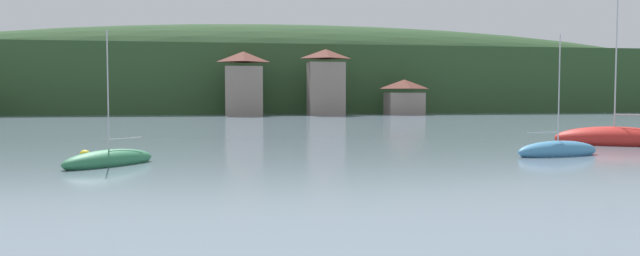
# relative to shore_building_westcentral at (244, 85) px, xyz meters

# --- Properties ---
(wooded_hillside) EXTENTS (352.00, 69.30, 33.07)m
(wooded_hillside) POSITION_rel_shore_building_westcentral_xyz_m (8.60, 46.02, 0.04)
(wooded_hillside) COLOR #2D4C28
(wooded_hillside) RESTS_ON ground_plane
(shore_building_westcentral) EXTENTS (6.20, 5.13, 10.39)m
(shore_building_westcentral) POSITION_rel_shore_building_westcentral_xyz_m (0.00, 0.00, 0.00)
(shore_building_westcentral) COLOR gray
(shore_building_westcentral) RESTS_ON ground_plane
(shore_building_central) EXTENTS (6.13, 4.61, 10.91)m
(shore_building_central) POSITION_rel_shore_building_westcentral_xyz_m (13.51, -0.25, 0.26)
(shore_building_central) COLOR gray
(shore_building_central) RESTS_ON ground_plane
(shore_building_eastcentral) EXTENTS (6.35, 4.71, 5.98)m
(shore_building_eastcentral) POSITION_rel_shore_building_westcentral_xyz_m (27.02, -0.20, -2.12)
(shore_building_eastcentral) COLOR gray
(shore_building_eastcentral) RESTS_ON ground_plane
(sailboat_mid_2) EXTENTS (5.36, 2.35, 6.93)m
(sailboat_mid_2) POSITION_rel_shore_building_westcentral_xyz_m (14.29, -68.75, -4.78)
(sailboat_mid_2) COLOR teal
(sailboat_mid_2) RESTS_ON ground_plane
(sailboat_far_4) EXTENTS (7.64, 6.02, 11.21)m
(sailboat_far_4) POSITION_rel_shore_building_westcentral_xyz_m (21.98, -62.68, -4.65)
(sailboat_far_4) COLOR red
(sailboat_far_4) RESTS_ON ground_plane
(sailboat_mid_5) EXTENTS (4.38, 4.70, 6.63)m
(sailboat_mid_5) POSITION_rel_shore_building_westcentral_xyz_m (-9.05, -69.52, -4.80)
(sailboat_mid_5) COLOR #2D754C
(sailboat_mid_5) RESTS_ON ground_plane
(mooring_buoy_near) EXTENTS (0.57, 0.57, 0.57)m
(mooring_buoy_near) POSITION_rel_shore_building_westcentral_xyz_m (-11.31, -64.00, -5.04)
(mooring_buoy_near) COLOR yellow
(mooring_buoy_near) RESTS_ON ground_plane
(mooring_buoy_far) EXTENTS (0.58, 0.58, 0.58)m
(mooring_buoy_far) POSITION_rel_shore_building_westcentral_xyz_m (32.13, -51.18, -5.04)
(mooring_buoy_far) COLOR yellow
(mooring_buoy_far) RESTS_ON ground_plane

